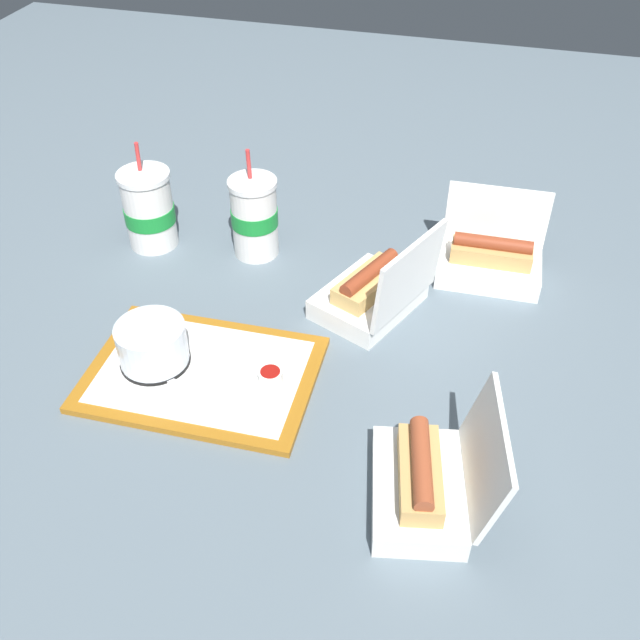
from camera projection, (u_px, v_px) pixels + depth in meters
ground_plane at (343, 360)px, 1.20m from camera, size 3.20×3.20×0.00m
food_tray at (202, 374)px, 1.17m from camera, size 0.38×0.27×0.01m
cake_container at (153, 346)px, 1.16m from camera, size 0.12×0.12×0.08m
ketchup_cup at (270, 376)px, 1.14m from camera, size 0.04×0.04×0.02m
napkin_stack at (234, 359)px, 1.18m from camera, size 0.12×0.12×0.00m
plastic_fork at (189, 395)px, 1.12m from camera, size 0.10×0.06×0.00m
clamshell_hotdog_front at (490, 258)px, 1.36m from camera, size 0.20×0.14×0.16m
clamshell_hotdog_center at (426, 481)px, 0.96m from camera, size 0.20×0.22×0.16m
clamshell_hotdog_left at (373, 292)px, 1.28m from camera, size 0.22×0.24×0.18m
soda_cup_front at (149, 210)px, 1.42m from camera, size 0.10×0.10×0.22m
soda_cup_back at (255, 217)px, 1.39m from camera, size 0.09×0.09×0.22m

